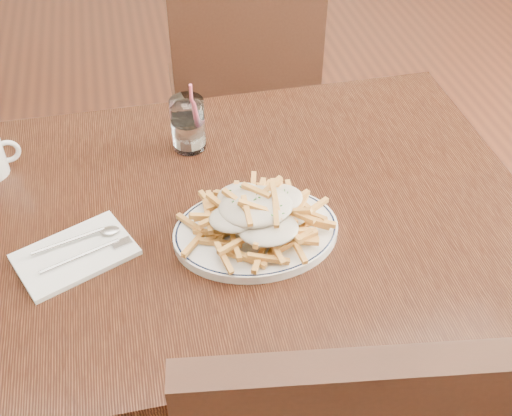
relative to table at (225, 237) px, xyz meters
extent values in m
plane|color=black|center=(0.00, 0.00, -0.67)|extent=(7.00, 7.00, 0.00)
cube|color=black|center=(0.00, 0.00, 0.06)|extent=(1.20, 0.80, 0.04)
cylinder|color=black|center=(0.55, 0.35, -0.32)|extent=(0.05, 0.05, 0.71)
cube|color=black|center=(0.20, 0.88, -0.23)|extent=(0.45, 0.45, 0.04)
cube|color=black|center=(0.19, 0.68, 0.03)|extent=(0.43, 0.06, 0.47)
cylinder|color=black|center=(0.39, 1.06, -0.46)|extent=(0.04, 0.04, 0.42)
cylinder|color=black|center=(0.02, 1.07, -0.46)|extent=(0.04, 0.04, 0.42)
cylinder|color=black|center=(0.37, 0.69, -0.46)|extent=(0.04, 0.04, 0.42)
cylinder|color=black|center=(0.01, 0.70, -0.46)|extent=(0.04, 0.04, 0.42)
torus|color=black|center=(0.04, -0.09, 0.09)|extent=(0.34, 0.34, 0.01)
ellipsoid|color=beige|center=(0.04, -0.09, 0.16)|extent=(0.22, 0.19, 0.03)
cube|color=white|center=(-0.28, -0.07, 0.08)|extent=(0.24, 0.20, 0.01)
cylinder|color=white|center=(-0.04, 0.22, 0.14)|extent=(0.07, 0.07, 0.12)
cylinder|color=white|center=(-0.04, 0.22, 0.11)|extent=(0.06, 0.06, 0.06)
cylinder|color=#F75E7B|center=(-0.03, 0.22, 0.16)|extent=(0.01, 0.04, 0.15)
torus|color=white|center=(-0.41, 0.22, 0.12)|extent=(0.05, 0.02, 0.05)
camera|label=1|loc=(-0.14, -0.91, 0.92)|focal=45.00mm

